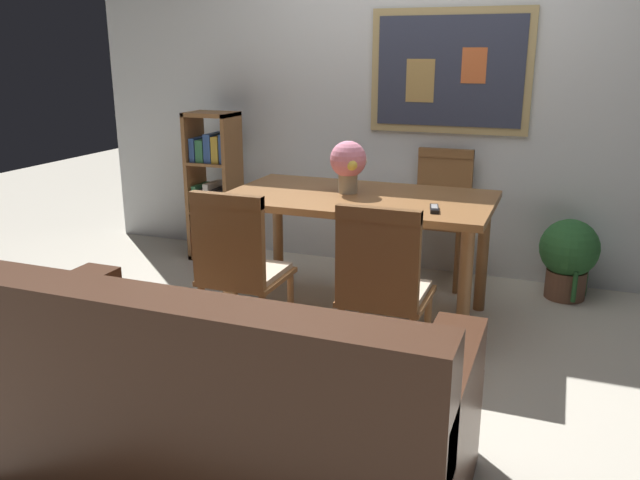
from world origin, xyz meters
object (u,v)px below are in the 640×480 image
(dining_chair_near_right, at_px, (383,282))
(dining_chair_far_right, at_px, (441,205))
(flower_vase, at_px, (348,162))
(bookshelf, at_px, (215,193))
(leather_couch, at_px, (210,409))
(dining_chair_near_left, at_px, (239,263))
(potted_ivy, at_px, (569,255))
(tv_remote, at_px, (434,209))
(dining_table, at_px, (358,211))

(dining_chair_near_right, distance_m, dining_chair_far_right, 1.64)
(flower_vase, bearing_deg, bookshelf, 153.06)
(bookshelf, bearing_deg, leather_couch, -60.64)
(dining_chair_far_right, xyz_separation_m, leather_couch, (-0.34, -2.56, -0.23))
(dining_chair_near_left, xyz_separation_m, flower_vase, (0.29, 0.84, 0.39))
(dining_chair_near_right, height_order, bookshelf, bookshelf)
(bookshelf, distance_m, potted_ivy, 2.56)
(dining_chair_near_right, bearing_deg, leather_couch, -112.53)
(bookshelf, bearing_deg, dining_chair_near_left, -56.33)
(bookshelf, xyz_separation_m, flower_vase, (1.29, -0.65, 0.42))
(dining_chair_near_left, distance_m, potted_ivy, 2.22)
(tv_remote, bearing_deg, dining_table, 156.05)
(dining_table, height_order, flower_vase, flower_vase)
(flower_vase, bearing_deg, dining_chair_far_right, 62.39)
(dining_chair_near_right, height_order, tv_remote, dining_chair_near_right)
(dining_chair_near_right, height_order, flower_vase, flower_vase)
(dining_chair_near_left, height_order, flower_vase, flower_vase)
(bookshelf, distance_m, flower_vase, 1.50)
(dining_chair_near_left, height_order, dining_chair_near_right, same)
(dining_chair_near_left, relative_size, dining_chair_far_right, 1.00)
(leather_couch, height_order, tv_remote, leather_couch)
(flower_vase, bearing_deg, dining_table, -29.40)
(dining_chair_near_right, distance_m, potted_ivy, 1.78)
(dining_chair_near_right, distance_m, bookshelf, 2.30)
(leather_couch, bearing_deg, tv_remote, 71.90)
(dining_table, xyz_separation_m, dining_chair_near_left, (-0.37, -0.79, -0.12))
(potted_ivy, bearing_deg, dining_chair_near_right, -117.39)
(dining_chair_far_right, bearing_deg, tv_remote, -81.68)
(dining_chair_near_right, distance_m, leather_couch, 1.02)
(dining_table, distance_m, dining_chair_near_right, 0.89)
(dining_chair_far_right, bearing_deg, dining_table, -111.60)
(dining_table, distance_m, leather_couch, 1.75)
(dining_table, distance_m, tv_remote, 0.54)
(dining_chair_near_right, relative_size, potted_ivy, 1.65)
(dining_table, relative_size, dining_chair_near_left, 1.69)
(dining_chair_far_right, xyz_separation_m, bookshelf, (-1.70, -0.14, -0.03))
(dining_table, height_order, dining_chair_far_right, dining_chair_far_right)
(leather_couch, xyz_separation_m, potted_ivy, (1.19, 2.48, -0.02))
(leather_couch, bearing_deg, bookshelf, 119.36)
(dining_chair_near_right, xyz_separation_m, leather_couch, (-0.38, -0.92, -0.23))
(dining_table, relative_size, flower_vase, 5.01)
(leather_couch, relative_size, flower_vase, 5.87)
(tv_remote, bearing_deg, dining_chair_far_right, 98.32)
(potted_ivy, xyz_separation_m, flower_vase, (-1.27, -0.72, 0.64))
(tv_remote, bearing_deg, dining_chair_near_left, -146.07)
(leather_couch, bearing_deg, potted_ivy, 64.36)
(dining_table, bearing_deg, leather_couch, -90.23)
(potted_ivy, xyz_separation_m, tv_remote, (-0.70, -0.98, 0.47))
(dining_table, distance_m, dining_chair_near_left, 0.88)
(dining_table, relative_size, bookshelf, 1.37)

